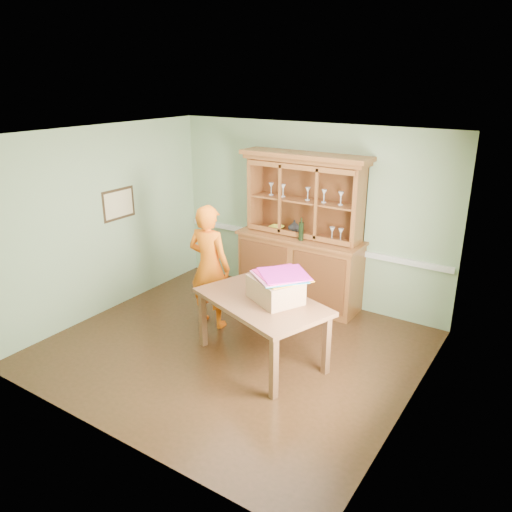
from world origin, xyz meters
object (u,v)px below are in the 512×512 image
Objects in this scene: china_hutch at (301,253)px; dining_table at (262,307)px; cardboard_box at (275,289)px; person at (209,266)px.

china_hutch is 1.78m from dining_table.
cardboard_box is (0.14, 0.08, 0.23)m from dining_table.
person is (-1.10, 0.40, 0.16)m from dining_table.
cardboard_box is at bearing 48.54° from dining_table.
dining_table is at bearing -76.80° from china_hutch.
person is (-1.24, 0.32, -0.07)m from cardboard_box.
cardboard_box is at bearing -71.67° from china_hutch.
dining_table is 3.09× the size of cardboard_box.
china_hutch reaches higher than dining_table.
china_hutch is 1.74m from cardboard_box.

